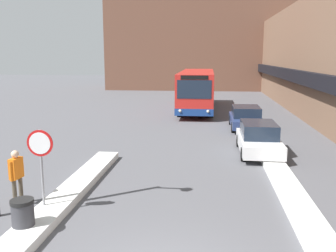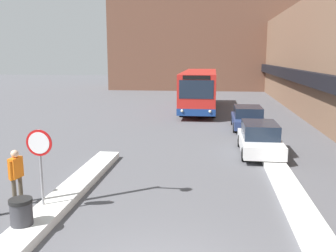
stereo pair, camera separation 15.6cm
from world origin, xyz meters
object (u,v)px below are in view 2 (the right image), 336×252
object	(u,v)px
parked_car_front	(260,139)
pedestrian	(16,172)
parked_car_middle	(248,118)
stop_sign	(40,153)
trash_bin	(22,216)
city_bus	(200,89)

from	to	relation	value
parked_car_front	pedestrian	xyz separation A→B (m)	(-8.13, -7.08, 0.31)
parked_car_middle	pedestrian	world-z (taller)	pedestrian
stop_sign	trash_bin	size ratio (longest dim) A/B	2.62
city_bus	pedestrian	xyz separation A→B (m)	(-4.78, -21.26, -0.72)
stop_sign	trash_bin	xyz separation A→B (m)	(0.05, -1.30, -1.33)
city_bus	stop_sign	size ratio (longest dim) A/B	4.91
parked_car_middle	stop_sign	world-z (taller)	stop_sign
parked_car_middle	stop_sign	size ratio (longest dim) A/B	1.72
pedestrian	trash_bin	xyz separation A→B (m)	(1.13, -1.86, -0.56)
parked_car_middle	trash_bin	size ratio (longest dim) A/B	4.52
city_bus	parked_car_middle	bearing A→B (deg)	-67.13
stop_sign	pedestrian	bearing A→B (deg)	152.70
parked_car_front	pedestrian	bearing A→B (deg)	-138.93
parked_car_front	parked_car_middle	distance (m)	6.24
city_bus	stop_sign	xyz separation A→B (m)	(-3.70, -21.82, 0.05)
city_bus	trash_bin	bearing A→B (deg)	-98.97
city_bus	pedestrian	bearing A→B (deg)	-102.66
parked_car_front	trash_bin	bearing A→B (deg)	-128.06
city_bus	pedestrian	world-z (taller)	city_bus
trash_bin	parked_car_front	bearing A→B (deg)	51.94
parked_car_middle	stop_sign	distance (m)	15.60
parked_car_front	stop_sign	xyz separation A→B (m)	(-7.05, -7.64, 1.08)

